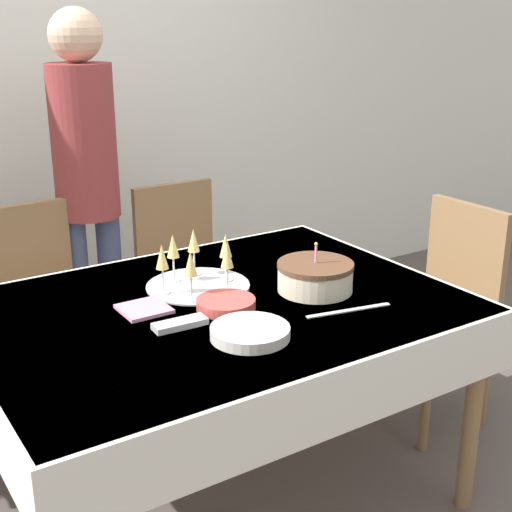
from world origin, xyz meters
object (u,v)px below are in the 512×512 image
(dining_chair_right_end, at_px, (444,305))
(plate_stack_main, at_px, (250,332))
(dining_chair_far_right, at_px, (186,277))
(champagne_tray, at_px, (197,267))
(person_standing, at_px, (86,169))
(plate_stack_dessert, at_px, (225,304))
(dining_chair_far_left, at_px, (38,309))
(birthday_cake, at_px, (315,277))

(dining_chair_right_end, xyz_separation_m, plate_stack_main, (-1.16, -0.29, 0.28))
(dining_chair_right_end, height_order, plate_stack_main, dining_chair_right_end)
(dining_chair_far_right, distance_m, champagne_tray, 0.88)
(plate_stack_main, distance_m, person_standing, 1.38)
(dining_chair_far_right, bearing_deg, person_standing, 156.68)
(dining_chair_right_end, relative_size, plate_stack_main, 3.94)
(dining_chair_right_end, relative_size, person_standing, 0.55)
(plate_stack_main, bearing_deg, dining_chair_far_right, 71.39)
(person_standing, bearing_deg, dining_chair_far_right, -23.32)
(champagne_tray, bearing_deg, plate_stack_dessert, -94.64)
(dining_chair_far_left, relative_size, birthday_cake, 3.56)
(person_standing, bearing_deg, champagne_tray, -86.78)
(dining_chair_right_end, bearing_deg, birthday_cake, -173.57)
(plate_stack_dessert, bearing_deg, dining_chair_far_right, 69.86)
(champagne_tray, bearing_deg, birthday_cake, -37.20)
(birthday_cake, xyz_separation_m, person_standing, (-0.38, 1.16, 0.22))
(plate_stack_main, height_order, person_standing, person_standing)
(plate_stack_main, xyz_separation_m, person_standing, (0.01, 1.36, 0.25))
(plate_stack_dessert, bearing_deg, champagne_tray, 85.36)
(dining_chair_far_right, bearing_deg, plate_stack_dessert, -110.14)
(dining_chair_far_right, relative_size, plate_stack_dessert, 4.86)
(dining_chair_far_right, distance_m, person_standing, 0.68)
(person_standing, bearing_deg, birthday_cake, -71.80)
(dining_chair_far_left, xyz_separation_m, dining_chair_far_right, (0.70, 0.00, 0.00))
(plate_stack_main, bearing_deg, dining_chair_right_end, 13.80)
(birthday_cake, bearing_deg, dining_chair_right_end, 6.43)
(plate_stack_main, relative_size, plate_stack_dessert, 1.23)
(dining_chair_far_left, bearing_deg, champagne_tray, -63.68)
(dining_chair_right_end, distance_m, birthday_cake, 0.83)
(birthday_cake, xyz_separation_m, plate_stack_main, (-0.39, -0.20, -0.03))
(champagne_tray, bearing_deg, dining_chair_far_left, 116.32)
(dining_chair_far_left, xyz_separation_m, birthday_cake, (0.70, -0.99, 0.31))
(dining_chair_right_end, xyz_separation_m, champagne_tray, (-1.10, 0.16, 0.34))
(dining_chair_right_end, height_order, plate_stack_dessert, dining_chair_right_end)
(dining_chair_far_left, distance_m, champagne_tray, 0.89)
(dining_chair_far_left, xyz_separation_m, champagne_tray, (0.37, -0.74, 0.34))
(champagne_tray, xyz_separation_m, person_standing, (-0.05, 0.91, 0.19))
(dining_chair_far_left, relative_size, person_standing, 0.55)
(dining_chair_right_end, bearing_deg, dining_chair_far_right, 130.12)
(birthday_cake, relative_size, plate_stack_main, 1.11)
(dining_chair_far_right, relative_size, champagne_tray, 2.57)
(plate_stack_main, xyz_separation_m, plate_stack_dessert, (0.05, 0.23, 0.00))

